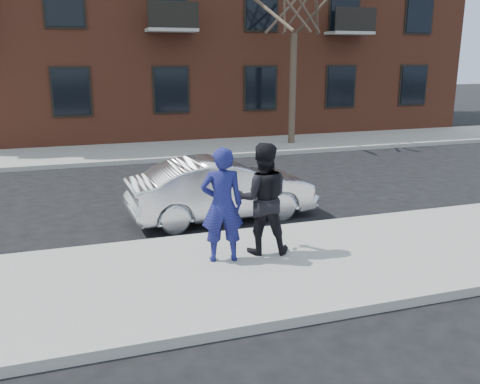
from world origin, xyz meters
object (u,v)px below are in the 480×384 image
object	(u,v)px
street_tree	(295,0)
man_hoodie	(222,205)
silver_sedan	(222,189)
man_peacoat	(262,199)

from	to	relation	value
street_tree	man_hoodie	world-z (taller)	street_tree
silver_sedan	man_peacoat	size ratio (longest dim) A/B	2.11
silver_sedan	man_hoodie	size ratio (longest dim) A/B	2.12
street_tree	man_peacoat	xyz separation A→B (m)	(-5.25, -10.67, -4.41)
man_hoodie	man_peacoat	distance (m)	0.77
man_hoodie	man_peacoat	world-z (taller)	man_peacoat
street_tree	man_peacoat	distance (m)	12.68
man_hoodie	man_peacoat	size ratio (longest dim) A/B	1.00
man_peacoat	silver_sedan	bearing A→B (deg)	-74.88
street_tree	man_peacoat	size ratio (longest dim) A/B	3.53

